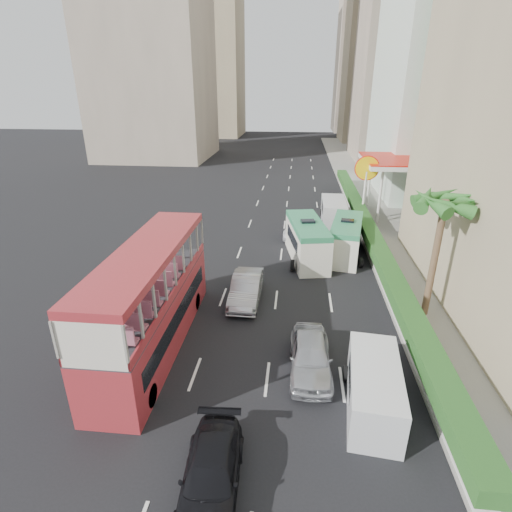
# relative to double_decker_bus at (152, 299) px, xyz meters

# --- Properties ---
(ground_plane) EXTENTS (200.00, 200.00, 0.00)m
(ground_plane) POSITION_rel_double_decker_bus_xyz_m (6.00, 0.00, -2.53)
(ground_plane) COLOR black
(ground_plane) RESTS_ON ground
(double_decker_bus) EXTENTS (2.50, 11.00, 5.06)m
(double_decker_bus) POSITION_rel_double_decker_bus_xyz_m (0.00, 0.00, 0.00)
(double_decker_bus) COLOR #A5282F
(double_decker_bus) RESTS_ON ground
(car_silver_lane_a) EXTENTS (1.66, 4.70, 1.55)m
(car_silver_lane_a) POSITION_rel_double_decker_bus_xyz_m (3.84, 4.77, -2.53)
(car_silver_lane_a) COLOR #AEB0B4
(car_silver_lane_a) RESTS_ON ground
(car_silver_lane_b) EXTENTS (1.90, 4.55, 1.54)m
(car_silver_lane_b) POSITION_rel_double_decker_bus_xyz_m (7.44, -1.23, -2.53)
(car_silver_lane_b) COLOR #AEB0B4
(car_silver_lane_b) RESTS_ON ground
(car_black) EXTENTS (2.04, 4.54, 1.29)m
(car_black) POSITION_rel_double_decker_bus_xyz_m (4.27, -7.32, -2.53)
(car_black) COLOR black
(car_black) RESTS_ON ground
(van_asset) EXTENTS (2.82, 5.37, 1.44)m
(van_asset) POSITION_rel_double_decker_bus_xyz_m (6.95, 16.12, -2.53)
(van_asset) COLOR silver
(van_asset) RESTS_ON ground
(minibus_near) EXTENTS (3.25, 6.66, 2.83)m
(minibus_near) POSITION_rel_double_decker_bus_xyz_m (7.44, 11.28, -1.11)
(minibus_near) COLOR silver
(minibus_near) RESTS_ON ground
(minibus_far) EXTENTS (3.03, 6.27, 2.67)m
(minibus_far) POSITION_rel_double_decker_bus_xyz_m (10.31, 12.24, -1.20)
(minibus_far) COLOR silver
(minibus_far) RESTS_ON ground
(panel_van_near) EXTENTS (2.36, 4.87, 1.88)m
(panel_van_near) POSITION_rel_double_decker_bus_xyz_m (9.82, -3.23, -1.59)
(panel_van_near) COLOR silver
(panel_van_near) RESTS_ON ground
(panel_van_far) EXTENTS (2.15, 5.22, 2.07)m
(panel_van_far) POSITION_rel_double_decker_bus_xyz_m (10.02, 20.25, -1.49)
(panel_van_far) COLOR silver
(panel_van_far) RESTS_ON ground
(sidewalk) EXTENTS (6.00, 120.00, 0.18)m
(sidewalk) POSITION_rel_double_decker_bus_xyz_m (15.00, 25.00, -2.44)
(sidewalk) COLOR #99968C
(sidewalk) RESTS_ON ground
(kerb_wall) EXTENTS (0.30, 44.00, 1.00)m
(kerb_wall) POSITION_rel_double_decker_bus_xyz_m (12.20, 14.00, -1.85)
(kerb_wall) COLOR silver
(kerb_wall) RESTS_ON sidewalk
(hedge) EXTENTS (1.10, 44.00, 0.70)m
(hedge) POSITION_rel_double_decker_bus_xyz_m (12.20, 14.00, -1.00)
(hedge) COLOR #2D6626
(hedge) RESTS_ON kerb_wall
(palm_tree) EXTENTS (0.36, 0.36, 6.40)m
(palm_tree) POSITION_rel_double_decker_bus_xyz_m (13.80, 4.00, 0.85)
(palm_tree) COLOR brown
(palm_tree) RESTS_ON sidewalk
(shell_station) EXTENTS (6.50, 8.00, 5.50)m
(shell_station) POSITION_rel_double_decker_bus_xyz_m (16.00, 23.00, 0.22)
(shell_station) COLOR silver
(shell_station) RESTS_ON ground
(tower_far_a) EXTENTS (14.00, 14.00, 44.00)m
(tower_far_a) POSITION_rel_double_decker_bus_xyz_m (23.00, 82.00, 19.47)
(tower_far_a) COLOR tan
(tower_far_a) RESTS_ON ground
(tower_far_b) EXTENTS (14.00, 14.00, 40.00)m
(tower_far_b) POSITION_rel_double_decker_bus_xyz_m (23.00, 104.00, 17.47)
(tower_far_b) COLOR tan
(tower_far_b) RESTS_ON ground
(tower_left_b) EXTENTS (16.00, 16.00, 46.00)m
(tower_left_b) POSITION_rel_double_decker_bus_xyz_m (-16.00, 90.00, 20.47)
(tower_left_b) COLOR tan
(tower_left_b) RESTS_ON ground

